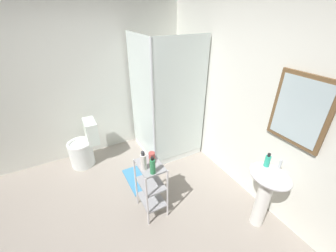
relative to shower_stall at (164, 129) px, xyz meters
The scene contains 13 objects.
ground_plane 1.76m from the shower_stall, 45.94° to the right, with size 4.20×4.20×0.02m, color gray.
wall_back 1.56m from the shower_stall, 27.96° to the left, with size 4.20×0.14×2.50m.
wall_left 1.60m from the shower_stall, 118.83° to the right, with size 0.10×4.20×2.50m, color silver.
shower_stall is the anchor object (origin of this frame).
pedestal_sink 1.88m from the shower_stall, ahead, with size 0.46×0.37×0.81m.
sink_faucet 1.94m from the shower_stall, 12.80° to the left, with size 0.03×0.03×0.10m, color silver.
toilet 1.36m from the shower_stall, 102.87° to the right, with size 0.37×0.49×0.76m.
storage_cart 1.31m from the shower_stall, 34.50° to the right, with size 0.38×0.28×0.74m.
hand_soap_bottle 1.84m from the shower_stall, 10.31° to the left, with size 0.06×0.06×0.16m.
body_wash_bottle_green 1.49m from the shower_stall, 32.25° to the right, with size 0.06×0.06×0.21m.
lotion_bottle_white 1.44m from the shower_stall, 36.66° to the right, with size 0.07×0.07×0.24m.
rinse_cup 1.27m from the shower_stall, 34.01° to the right, with size 0.07×0.07×0.11m, color #B24742.
bath_mat 0.94m from the shower_stall, 53.96° to the right, with size 0.60×0.40×0.02m, color teal.
Camera 1 is at (1.65, -0.23, 2.30)m, focal length 22.61 mm.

